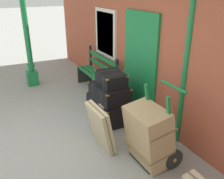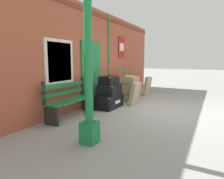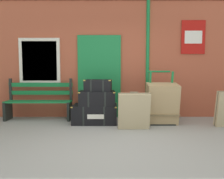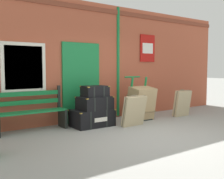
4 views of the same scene
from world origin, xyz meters
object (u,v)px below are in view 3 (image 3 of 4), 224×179
Objects in this scene: steamer_trunk_base at (96,114)px; porters_trolley at (161,111)px; suitcase_olive at (135,111)px; platform_bench at (40,101)px; steamer_trunk_middle at (98,98)px; large_brown_trunk at (163,104)px; steamer_trunk_top at (99,85)px.

steamer_trunk_base is 0.84× the size of porters_trolley.
platform_bench is at bearing 156.38° from suitcase_olive.
porters_trolley is (1.46, 0.08, -0.31)m from steamer_trunk_middle.
porters_trolley reaches higher than platform_bench.
steamer_trunk_middle is 0.89× the size of large_brown_trunk.
suitcase_olive is at bearing -144.59° from large_brown_trunk.
suitcase_olive is (2.25, -0.98, -0.07)m from platform_bench.
platform_bench reaches higher than steamer_trunk_base.
platform_bench is 1.47m from steamer_trunk_base.
platform_bench reaches higher than suitcase_olive.
steamer_trunk_base is 1.05m from suitcase_olive.
porters_trolley is (2.92, -0.33, -0.17)m from platform_bench.
large_brown_trunk reaches higher than steamer_trunk_middle.
large_brown_trunk is (1.44, -0.12, -0.40)m from steamer_trunk_top.
steamer_trunk_base is 1.30× the size of suitcase_olive.
porters_trolley is at bearing 44.05° from suitcase_olive.
platform_bench is 1.33× the size of porters_trolley.
steamer_trunk_middle is 1.07× the size of suitcase_olive.
porters_trolley reaches higher than steamer_trunk_middle.
large_brown_trunk is at bearing -90.00° from porters_trolley.
steamer_trunk_middle is 0.69× the size of porters_trolley.
steamer_trunk_middle is at bearing -176.76° from porters_trolley.
steamer_trunk_top is 1.50m from large_brown_trunk.
porters_trolley is 1.55× the size of suitcase_olive.
steamer_trunk_base is 0.38m from steamer_trunk_middle.
steamer_trunk_base is at bearing 172.19° from steamer_trunk_top.
platform_bench is at bearing 173.54° from porters_trolley.
steamer_trunk_top reaches higher than steamer_trunk_middle.
steamer_trunk_top reaches higher than steamer_trunk_base.
steamer_trunk_top reaches higher than suitcase_olive.
steamer_trunk_base is 1.22× the size of steamer_trunk_middle.
large_brown_trunk is at bearing -3.52° from steamer_trunk_middle.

